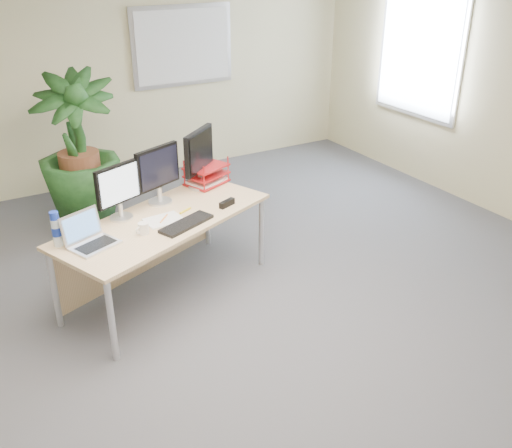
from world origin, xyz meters
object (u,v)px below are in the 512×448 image
monitor_left (118,188)px  laptop (89,237)px  monitor_right (158,172)px  floor_plant (79,158)px  desk (157,231)px

monitor_left → laptop: bearing=-137.9°
monitor_left → monitor_right: (0.38, 0.13, 0.02)m
monitor_left → floor_plant: bearing=88.4°
floor_plant → monitor_right: (0.34, -1.30, 0.22)m
monitor_right → desk: bearing=-121.1°
floor_plant → monitor_right: 1.36m
monitor_right → laptop: monitor_right is taller
desk → floor_plant: bearing=98.1°
desk → monitor_left: (-0.26, 0.07, 0.40)m
laptop → floor_plant: bearing=77.7°
floor_plant → monitor_right: size_ratio=3.06×
laptop → desk: bearing=21.3°
floor_plant → laptop: bearing=-102.3°
desk → monitor_left: monitor_left is taller
desk → floor_plant: size_ratio=1.30×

